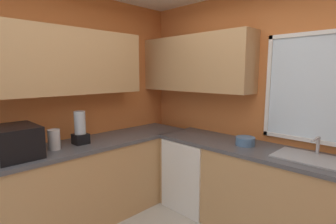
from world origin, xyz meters
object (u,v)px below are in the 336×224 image
object	(u,v)px
kettle	(54,140)
sink_assembly	(312,158)
dishwasher	(195,172)
bowl	(245,141)
microwave	(15,142)
blender_appliance	(80,129)

from	to	relation	value
kettle	sink_assembly	xyz separation A→B (m)	(1.94, 1.51, -0.09)
dishwasher	kettle	bearing A→B (deg)	-113.52
sink_assembly	bowl	distance (m)	0.65
dishwasher	sink_assembly	bearing A→B (deg)	1.60
microwave	sink_assembly	bearing A→B (deg)	43.26
sink_assembly	blender_appliance	distance (m)	2.31
dishwasher	kettle	distance (m)	1.71
kettle	sink_assembly	distance (m)	2.46
sink_assembly	blender_appliance	xyz separation A→B (m)	(-1.96, -1.22, 0.15)
microwave	kettle	world-z (taller)	microwave
dishwasher	blender_appliance	size ratio (longest dim) A/B	2.42
bowl	blender_appliance	size ratio (longest dim) A/B	0.56
microwave	kettle	distance (m)	0.34
kettle	sink_assembly	bearing A→B (deg)	37.82
bowl	blender_appliance	distance (m)	1.79
dishwasher	sink_assembly	xyz separation A→B (m)	(1.30, 0.04, 0.49)
sink_assembly	blender_appliance	world-z (taller)	blender_appliance
microwave	blender_appliance	distance (m)	0.63
dishwasher	bowl	distance (m)	0.84
microwave	blender_appliance	size ratio (longest dim) A/B	1.33
microwave	bowl	bearing A→B (deg)	54.53
microwave	sink_assembly	distance (m)	2.70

